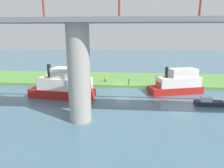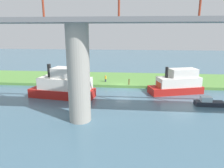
{
  "view_description": "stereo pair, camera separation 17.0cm",
  "coord_description": "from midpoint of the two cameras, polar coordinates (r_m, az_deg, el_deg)",
  "views": [
    {
      "loc": [
        -1.2,
        36.58,
        10.15
      ],
      "look_at": [
        1.59,
        5.0,
        2.0
      ],
      "focal_mm": 33.12,
      "sensor_mm": 36.0,
      "label": 1
    },
    {
      "loc": [
        -1.37,
        36.56,
        10.15
      ],
      "look_at": [
        1.59,
        5.0,
        2.0
      ],
      "focal_mm": 33.12,
      "sensor_mm": 36.0,
      "label": 2
    }
  ],
  "objects": [
    {
      "name": "person_on_bank",
      "position": [
        40.35,
        -1.96,
        1.59
      ],
      "size": [
        0.45,
        0.45,
        1.39
      ],
      "color": "#2D334C",
      "rests_on": "grassy_bank"
    },
    {
      "name": "grassy_bank",
      "position": [
        43.73,
        3.24,
        1.31
      ],
      "size": [
        80.0,
        12.0,
        0.5
      ],
      "primitive_type": "cube",
      "color": "#5B9342",
      "rests_on": "ground"
    },
    {
      "name": "mooring_post",
      "position": [
        38.27,
        4.54,
        0.62
      ],
      "size": [
        0.2,
        0.2,
        1.1
      ],
      "primitive_type": "cylinder",
      "color": "brown",
      "rests_on": "grassy_bank"
    },
    {
      "name": "pontoon_yellow",
      "position": [
        33.13,
        -13.27,
        -0.37
      ],
      "size": [
        10.51,
        4.84,
        5.17
      ],
      "color": "red",
      "rests_on": "ground"
    },
    {
      "name": "bridge_pylon",
      "position": [
        23.19,
        -9.3,
        2.62
      ],
      "size": [
        2.5,
        2.5,
        10.97
      ],
      "primitive_type": "cylinder",
      "color": "#9E998E",
      "rests_on": "ground"
    },
    {
      "name": "bridge_span",
      "position": [
        22.77,
        -9.92,
        17.53
      ],
      "size": [
        60.47,
        4.3,
        3.25
      ],
      "color": "slate",
      "rests_on": "bridge_pylon"
    },
    {
      "name": "houseboat_blue",
      "position": [
        32.02,
        24.93,
        -4.58
      ],
      "size": [
        3.92,
        1.4,
        1.31
      ],
      "color": "#1E232D",
      "rests_on": "ground"
    },
    {
      "name": "ground_plane",
      "position": [
        37.98,
        2.93,
        -1.1
      ],
      "size": [
        160.0,
        160.0,
        0.0
      ],
      "primitive_type": "plane",
      "color": "#476B7F"
    },
    {
      "name": "skiff_small",
      "position": [
        36.21,
        17.46,
        0.2
      ],
      "size": [
        9.3,
        5.3,
        4.51
      ],
      "color": "red",
      "rests_on": "ground"
    }
  ]
}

